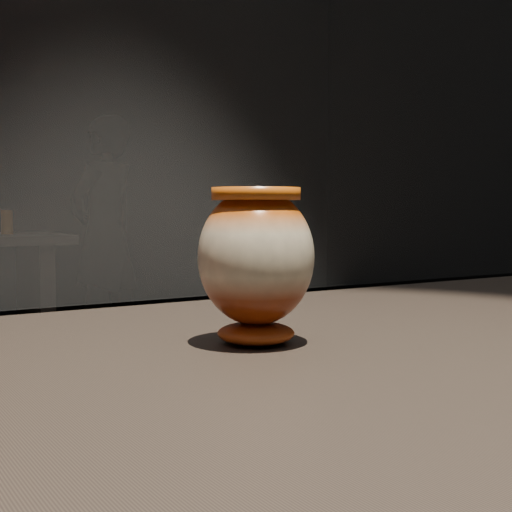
{
  "coord_description": "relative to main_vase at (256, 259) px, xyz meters",
  "views": [
    {
      "loc": [
        -0.29,
        -0.58,
        1.05
      ],
      "look_at": [
        0.11,
        0.06,
        0.99
      ],
      "focal_mm": 50.0,
      "sensor_mm": 36.0,
      "label": 1
    }
  ],
  "objects": [
    {
      "name": "main_vase",
      "position": [
        0.0,
        0.0,
        0.0
      ],
      "size": [
        0.14,
        0.14,
        0.17
      ],
      "rotation": [
        0.0,
        0.0,
        -0.16
      ],
      "color": "maroon",
      "rests_on": "display_plinth"
    },
    {
      "name": "back_vase_right",
      "position": [
        0.47,
        3.25,
        -0.03
      ],
      "size": [
        0.06,
        0.06,
        0.13
      ],
      "primitive_type": "cylinder",
      "color": "#924F15",
      "rests_on": "back_shelf"
    },
    {
      "name": "visitor",
      "position": [
        1.39,
        4.31,
        -0.14
      ],
      "size": [
        0.74,
        0.66,
        1.7
      ],
      "primitive_type": "imported",
      "rotation": [
        0.0,
        0.0,
        3.65
      ],
      "color": "black",
      "rests_on": "ground"
    }
  ]
}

